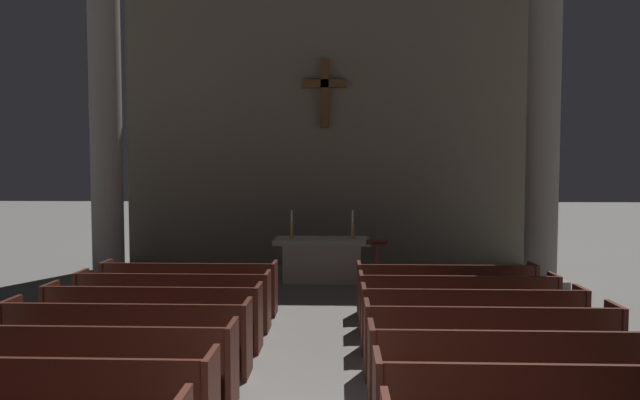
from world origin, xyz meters
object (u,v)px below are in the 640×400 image
(pew_left_row_3, at_px, (93,364))
(pew_left_row_4, at_px, (127,337))
(column_left_second, at_px, (106,119))
(pew_right_row_4, at_px, (490,341))
(pew_left_row_6, at_px, (174,301))
(pew_left_row_5, at_px, (153,317))
(candlestick_left, at_px, (292,229))
(pew_left_row_7, at_px, (190,288))
(column_right_second, at_px, (543,118))
(altar, at_px, (322,259))
(pew_right_row_3, at_px, (515,370))
(pew_right_row_7, at_px, (446,290))
(lectern, at_px, (377,267))
(candlestick_right, at_px, (353,229))
(pew_right_row_5, at_px, (472,320))
(pew_right_row_6, at_px, (457,303))

(pew_left_row_3, distance_m, pew_left_row_4, 0.98)
(pew_left_row_3, xyz_separation_m, column_left_second, (-2.54, 6.48, 3.23))
(pew_right_row_4, bearing_deg, pew_left_row_6, 156.65)
(pew_left_row_5, distance_m, candlestick_left, 5.24)
(pew_left_row_4, relative_size, pew_left_row_6, 1.00)
(pew_left_row_3, xyz_separation_m, pew_left_row_7, (0.00, 3.92, 0.00))
(pew_left_row_7, bearing_deg, pew_right_row_4, -32.92)
(pew_left_row_4, bearing_deg, column_right_second, 37.82)
(pew_right_row_4, height_order, altar, altar)
(pew_right_row_3, relative_size, pew_right_row_7, 1.00)
(pew_left_row_4, xyz_separation_m, column_left_second, (-2.54, 5.50, 3.23))
(lectern, bearing_deg, pew_right_row_3, -79.16)
(column_right_second, height_order, candlestick_left, column_right_second)
(pew_right_row_4, distance_m, candlestick_right, 6.17)
(pew_right_row_4, relative_size, column_left_second, 0.41)
(pew_left_row_4, distance_m, pew_right_row_5, 4.65)
(pew_right_row_7, bearing_deg, pew_right_row_4, -90.00)
(column_right_second, distance_m, candlestick_left, 6.07)
(pew_right_row_7, xyz_separation_m, candlestick_right, (-1.57, 2.98, 0.74))
(pew_left_row_7, height_order, pew_right_row_4, same)
(column_left_second, bearing_deg, altar, 4.96)
(pew_right_row_3, bearing_deg, altar, 108.22)
(pew_left_row_3, distance_m, pew_left_row_6, 2.94)
(pew_right_row_5, xyz_separation_m, altar, (-2.27, 4.94, 0.06))
(column_left_second, bearing_deg, pew_right_row_3, -42.45)
(pew_left_row_7, height_order, column_left_second, column_left_second)
(pew_right_row_6, bearing_deg, pew_left_row_7, 167.82)
(pew_left_row_7, xyz_separation_m, column_left_second, (-2.54, 2.56, 3.23))
(pew_left_row_7, xyz_separation_m, candlestick_left, (1.57, 2.98, 0.74))
(pew_right_row_4, distance_m, lectern, 4.85)
(pew_left_row_3, bearing_deg, candlestick_left, 77.17)
(pew_left_row_3, relative_size, pew_right_row_6, 1.00)
(pew_right_row_5, relative_size, column_right_second, 0.41)
(pew_left_row_4, relative_size, pew_right_row_5, 1.00)
(candlestick_right, bearing_deg, altar, -180.00)
(pew_left_row_6, height_order, pew_right_row_6, same)
(column_left_second, xyz_separation_m, candlestick_right, (5.52, 0.42, -2.49))
(candlestick_left, relative_size, candlestick_right, 1.00)
(candlestick_left, height_order, lectern, candlestick_left)
(pew_left_row_4, distance_m, pew_left_row_5, 0.98)
(column_right_second, height_order, lectern, column_right_second)
(pew_right_row_5, relative_size, column_left_second, 0.41)
(pew_right_row_3, bearing_deg, pew_right_row_6, 90.00)
(pew_left_row_5, height_order, lectern, lectern)
(pew_left_row_5, relative_size, pew_left_row_7, 1.00)
(pew_right_row_7, height_order, candlestick_left, candlestick_left)
(column_left_second, height_order, column_right_second, same)
(pew_left_row_3, xyz_separation_m, altar, (2.27, 6.90, 0.06))
(pew_left_row_4, bearing_deg, candlestick_left, 75.13)
(candlestick_left, bearing_deg, column_left_second, -174.20)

